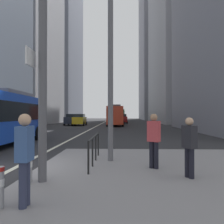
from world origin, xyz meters
TOP-DOWN VIEW (x-y plane):
  - ground_plane at (0.00, 20.00)m, footprint 160.00×160.00m
  - median_island at (5.50, -1.00)m, footprint 9.00×10.00m
  - lane_centre_line at (0.00, 30.00)m, footprint 0.20×80.00m
  - office_tower_left_mid at (-16.00, 38.06)m, footprint 12.79×19.20m
  - office_tower_left_far at (-16.00, 63.92)m, footprint 12.79×24.07m
  - office_tower_right_mid at (17.00, 46.83)m, footprint 10.23×25.66m
  - office_tower_right_far at (17.00, 75.06)m, footprint 11.53×21.69m
  - city_bus_red_receding at (2.93, 31.68)m, footprint 2.77×11.05m
  - city_bus_red_distant at (3.47, 55.42)m, footprint 2.88×10.83m
  - car_oncoming_mid at (-4.62, 32.31)m, footprint 2.15×4.21m
  - car_receding_near at (4.26, 40.83)m, footprint 2.11×4.31m
  - car_receding_far at (3.92, 46.30)m, footprint 2.04×4.08m
  - car_oncoming_far at (-3.04, 31.06)m, footprint 2.06×4.32m
  - street_lamp_post at (3.37, 1.03)m, footprint 5.50×0.32m
  - bollard_right at (1.38, -1.87)m, footprint 0.20×0.20m
  - pedestrian_railing at (2.80, 0.58)m, footprint 0.06×3.17m
  - pedestrian_waiting at (4.82, -0.16)m, footprint 0.45×0.41m
  - pedestrian_walking at (1.91, -3.39)m, footprint 0.24×0.38m
  - pedestrian_far at (5.64, -1.26)m, footprint 0.38×0.45m

SIDE VIEW (x-z plane):
  - ground_plane at x=0.00m, z-range 0.00..0.00m
  - lane_centre_line at x=0.00m, z-range 0.00..0.01m
  - median_island at x=5.50m, z-range 0.00..0.15m
  - bollard_right at x=1.38m, z-range 0.20..0.95m
  - pedestrian_railing at x=2.80m, z-range 0.35..1.33m
  - car_receding_far at x=3.92m, z-range 0.02..1.96m
  - car_oncoming_mid at x=-4.62m, z-range 0.02..1.96m
  - car_receding_near at x=4.26m, z-range 0.02..1.96m
  - car_oncoming_far at x=-3.04m, z-range 0.02..1.96m
  - pedestrian_far at x=5.64m, z-range 0.24..1.91m
  - pedestrian_walking at x=1.91m, z-range 0.25..2.02m
  - pedestrian_waiting at x=4.82m, z-range 0.25..2.03m
  - city_bus_red_distant at x=3.47m, z-range 0.14..3.54m
  - city_bus_red_receding at x=2.93m, z-range 0.14..3.54m
  - street_lamp_post at x=3.37m, z-range 1.28..9.28m
  - office_tower_left_mid at x=-16.00m, z-range 0.00..39.23m
  - office_tower_right_mid at x=17.00m, z-range 0.00..41.75m
  - office_tower_left_far at x=-16.00m, z-range 0.00..52.79m
  - office_tower_right_far at x=17.00m, z-range 0.00..57.81m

